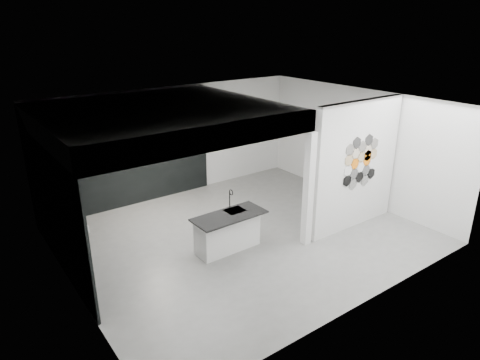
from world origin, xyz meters
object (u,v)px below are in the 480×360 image
(kitchen_island, at_px, (228,231))
(kettle, at_px, (167,144))
(partition_panel, at_px, (356,166))
(utensil_cup, at_px, (108,156))
(wall_basin, at_px, (73,226))
(stockpot, at_px, (79,159))
(glass_vase, at_px, (182,142))
(bottle_dark, at_px, (129,151))
(glass_bowl, at_px, (182,143))

(kitchen_island, bearing_deg, kettle, 83.14)
(partition_panel, distance_m, utensil_cup, 5.58)
(wall_basin, distance_m, utensil_cup, 2.57)
(partition_panel, xyz_separation_m, stockpot, (-4.66, 3.87, 0.02))
(kettle, relative_size, glass_vase, 1.50)
(bottle_dark, bearing_deg, partition_panel, -47.77)
(utensil_cup, bearing_deg, kitchen_island, -69.20)
(kitchen_island, distance_m, glass_bowl, 3.36)
(glass_bowl, distance_m, bottle_dark, 1.43)
(kitchen_island, bearing_deg, partition_panel, -15.52)
(partition_panel, distance_m, kitchen_island, 3.10)
(kettle, bearing_deg, bottle_dark, -161.48)
(kitchen_island, distance_m, utensil_cup, 3.48)
(utensil_cup, bearing_deg, glass_vase, 0.00)
(kitchen_island, xyz_separation_m, glass_bowl, (0.76, 3.13, 0.97))
(kitchen_island, height_order, stockpot, stockpot)
(partition_panel, distance_m, stockpot, 6.05)
(kitchen_island, xyz_separation_m, utensil_cup, (-1.19, 3.13, 0.97))
(glass_bowl, relative_size, bottle_dark, 0.84)
(bottle_dark, bearing_deg, glass_vase, 0.00)
(partition_panel, relative_size, kitchen_island, 1.90)
(kettle, bearing_deg, stockpot, -161.48)
(wall_basin, height_order, bottle_dark, bottle_dark)
(partition_panel, relative_size, stockpot, 11.23)
(wall_basin, bearing_deg, kettle, 34.98)
(partition_panel, xyz_separation_m, glass_bowl, (-2.08, 3.87, -0.03))
(stockpot, relative_size, glass_bowl, 1.79)
(glass_bowl, bearing_deg, partition_panel, -61.77)
(glass_vase, bearing_deg, kitchen_island, -103.72)
(glass_bowl, bearing_deg, kitchen_island, -103.72)
(stockpot, relative_size, kettle, 1.29)
(wall_basin, bearing_deg, utensil_cup, 55.12)
(partition_panel, relative_size, glass_bowl, 20.09)
(glass_bowl, xyz_separation_m, utensil_cup, (-1.95, 0.00, -0.00))
(kettle, height_order, bottle_dark, same)
(stockpot, xyz_separation_m, glass_bowl, (2.58, 0.00, -0.05))
(kitchen_island, bearing_deg, bottle_dark, 101.16)
(partition_panel, xyz_separation_m, glass_vase, (-2.08, 3.87, -0.02))
(stockpot, relative_size, utensil_cup, 2.51)
(kitchen_island, bearing_deg, wall_basin, 157.07)
(wall_basin, height_order, glass_vase, glass_vase)
(bottle_dark, distance_m, utensil_cup, 0.52)
(glass_vase, bearing_deg, wall_basin, -148.65)
(wall_basin, relative_size, utensil_cup, 6.05)
(kitchen_island, bearing_deg, utensil_cup, 109.87)
(wall_basin, relative_size, kitchen_island, 0.41)
(kettle, distance_m, bottle_dark, 0.99)
(partition_panel, height_order, glass_vase, partition_panel)
(stockpot, bearing_deg, bottle_dark, 0.00)
(kettle, height_order, glass_vase, kettle)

